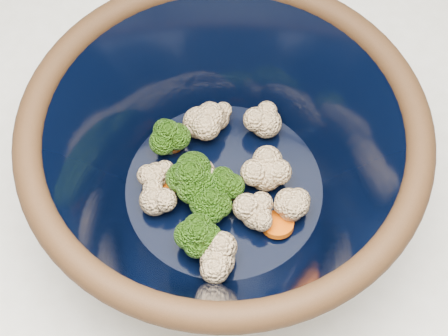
# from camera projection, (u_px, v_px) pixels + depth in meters

# --- Properties ---
(counter) EXTENTS (1.20, 1.20, 0.90)m
(counter) POSITION_uv_depth(u_px,v_px,m) (215.00, 296.00, 1.07)
(counter) COLOR beige
(counter) RESTS_ON ground
(mixing_bowl) EXTENTS (0.36, 0.36, 0.16)m
(mixing_bowl) POSITION_uv_depth(u_px,v_px,m) (224.00, 160.00, 0.58)
(mixing_bowl) COLOR black
(mixing_bowl) RESTS_ON counter
(vegetable_pile) EXTENTS (0.16, 0.19, 0.06)m
(vegetable_pile) POSITION_uv_depth(u_px,v_px,m) (213.00, 180.00, 0.61)
(vegetable_pile) COLOR #608442
(vegetable_pile) RESTS_ON mixing_bowl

